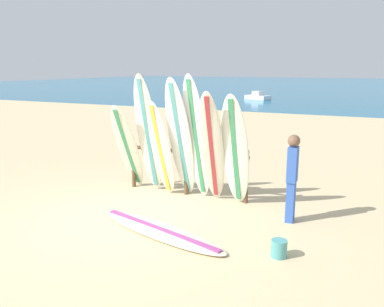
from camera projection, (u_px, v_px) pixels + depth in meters
ground_plane at (115, 222)px, 7.06m from camera, size 120.00×120.00×0.00m
ocean_water at (346, 85)px, 58.51m from camera, size 120.00×80.00×0.01m
surfboard_rack at (186, 163)px, 8.43m from camera, size 2.78×0.09×1.09m
surfboard_leaning_far_left at (128, 148)px, 8.65m from camera, size 0.54×1.01×1.96m
surfboard_leaning_left at (148, 135)px, 8.38m from camera, size 0.53×0.79×2.59m
surfboard_leaning_center_left at (161, 149)px, 8.21m from camera, size 0.60×0.73×2.06m
surfboard_leaning_center at (180, 139)px, 8.00m from camera, size 0.50×0.92×2.54m
surfboard_leaning_center_right at (197, 139)px, 7.91m from camera, size 0.55×0.80×2.60m
surfboard_leaning_right at (212, 149)px, 7.64m from camera, size 0.61×1.10×2.31m
surfboard_leaning_far_right at (235, 151)px, 7.54m from camera, size 0.56×0.74×2.25m
surfboard_lying_on_sand at (160, 230)px, 6.59m from camera, size 2.81×1.34×0.08m
beachgoer_standing at (292, 175)px, 6.89m from camera, size 0.21×0.25×1.58m
small_boat_offshore at (258, 97)px, 33.09m from camera, size 2.30×1.76×0.71m
sand_bucket at (279, 249)px, 5.73m from camera, size 0.23×0.23×0.26m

